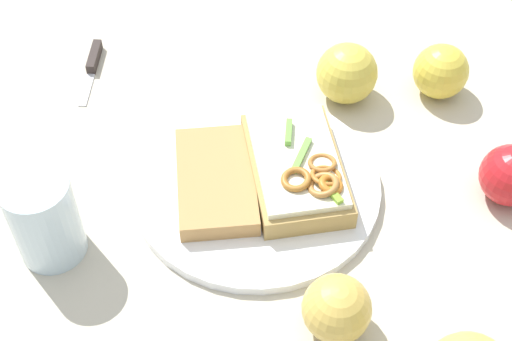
{
  "coord_description": "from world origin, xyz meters",
  "views": [
    {
      "loc": [
        -0.37,
        0.41,
        0.67
      ],
      "look_at": [
        0.0,
        0.0,
        0.03
      ],
      "focal_mm": 51.94,
      "sensor_mm": 36.0,
      "label": 1
    }
  ],
  "objects_px": {
    "apple_1": "(337,309)",
    "apple_4": "(347,73)",
    "apple_2": "(441,71)",
    "bread_slice_side": "(216,181)",
    "knife": "(93,64)",
    "plate": "(256,185)",
    "sandwich": "(297,168)",
    "drinking_glass": "(44,218)",
    "apple_0": "(511,175)"
  },
  "relations": [
    {
      "from": "knife",
      "to": "drinking_glass",
      "type": "bearing_deg",
      "value": 2.68
    },
    {
      "from": "apple_1",
      "to": "apple_2",
      "type": "xyz_separation_m",
      "value": [
        0.11,
        -0.36,
        0.0
      ]
    },
    {
      "from": "sandwich",
      "to": "apple_1",
      "type": "height_order",
      "value": "apple_1"
    },
    {
      "from": "plate",
      "to": "apple_2",
      "type": "xyz_separation_m",
      "value": [
        -0.07,
        -0.28,
        0.03
      ]
    },
    {
      "from": "plate",
      "to": "apple_0",
      "type": "relative_size",
      "value": 4.08
    },
    {
      "from": "plate",
      "to": "apple_4",
      "type": "distance_m",
      "value": 0.2
    },
    {
      "from": "sandwich",
      "to": "apple_0",
      "type": "height_order",
      "value": "apple_0"
    },
    {
      "from": "sandwich",
      "to": "apple_2",
      "type": "height_order",
      "value": "apple_2"
    },
    {
      "from": "bread_slice_side",
      "to": "drinking_glass",
      "type": "height_order",
      "value": "drinking_glass"
    },
    {
      "from": "plate",
      "to": "apple_1",
      "type": "height_order",
      "value": "apple_1"
    },
    {
      "from": "plate",
      "to": "sandwich",
      "type": "xyz_separation_m",
      "value": [
        -0.03,
        -0.04,
        0.02
      ]
    },
    {
      "from": "bread_slice_side",
      "to": "apple_4",
      "type": "bearing_deg",
      "value": 129.87
    },
    {
      "from": "plate",
      "to": "bread_slice_side",
      "type": "distance_m",
      "value": 0.05
    },
    {
      "from": "plate",
      "to": "bread_slice_side",
      "type": "relative_size",
      "value": 1.93
    },
    {
      "from": "sandwich",
      "to": "bread_slice_side",
      "type": "bearing_deg",
      "value": -91.38
    },
    {
      "from": "bread_slice_side",
      "to": "apple_2",
      "type": "relative_size",
      "value": 2.1
    },
    {
      "from": "apple_2",
      "to": "drinking_glass",
      "type": "distance_m",
      "value": 0.52
    },
    {
      "from": "plate",
      "to": "apple_0",
      "type": "height_order",
      "value": "apple_0"
    },
    {
      "from": "sandwich",
      "to": "apple_1",
      "type": "relative_size",
      "value": 2.81
    },
    {
      "from": "bread_slice_side",
      "to": "apple_1",
      "type": "xyz_separation_m",
      "value": [
        -0.21,
        0.04,
        0.01
      ]
    },
    {
      "from": "plate",
      "to": "apple_0",
      "type": "bearing_deg",
      "value": -139.95
    },
    {
      "from": "plate",
      "to": "apple_2",
      "type": "distance_m",
      "value": 0.29
    },
    {
      "from": "apple_0",
      "to": "apple_4",
      "type": "relative_size",
      "value": 0.91
    },
    {
      "from": "sandwich",
      "to": "apple_2",
      "type": "xyz_separation_m",
      "value": [
        -0.03,
        -0.25,
        0.0
      ]
    },
    {
      "from": "apple_4",
      "to": "drinking_glass",
      "type": "bearing_deg",
      "value": 77.59
    },
    {
      "from": "knife",
      "to": "sandwich",
      "type": "bearing_deg",
      "value": 54.83
    },
    {
      "from": "bread_slice_side",
      "to": "drinking_glass",
      "type": "relative_size",
      "value": 1.39
    },
    {
      "from": "apple_2",
      "to": "drinking_glass",
      "type": "height_order",
      "value": "drinking_glass"
    },
    {
      "from": "plate",
      "to": "apple_4",
      "type": "bearing_deg",
      "value": -84.39
    },
    {
      "from": "apple_0",
      "to": "drinking_glass",
      "type": "bearing_deg",
      "value": 50.3
    },
    {
      "from": "plate",
      "to": "drinking_glass",
      "type": "height_order",
      "value": "drinking_glass"
    },
    {
      "from": "drinking_glass",
      "to": "knife",
      "type": "bearing_deg",
      "value": -47.98
    },
    {
      "from": "apple_1",
      "to": "apple_4",
      "type": "height_order",
      "value": "apple_4"
    },
    {
      "from": "apple_0",
      "to": "apple_4",
      "type": "height_order",
      "value": "apple_4"
    },
    {
      "from": "apple_4",
      "to": "drinking_glass",
      "type": "xyz_separation_m",
      "value": [
        0.09,
        0.4,
        0.01
      ]
    },
    {
      "from": "apple_2",
      "to": "apple_4",
      "type": "bearing_deg",
      "value": 45.71
    },
    {
      "from": "bread_slice_side",
      "to": "knife",
      "type": "height_order",
      "value": "bread_slice_side"
    },
    {
      "from": "apple_4",
      "to": "plate",
      "type": "bearing_deg",
      "value": 95.61
    },
    {
      "from": "bread_slice_side",
      "to": "knife",
      "type": "bearing_deg",
      "value": -147.31
    },
    {
      "from": "sandwich",
      "to": "drinking_glass",
      "type": "height_order",
      "value": "drinking_glass"
    },
    {
      "from": "sandwich",
      "to": "drinking_glass",
      "type": "xyz_separation_m",
      "value": [
        0.14,
        0.25,
        0.02
      ]
    },
    {
      "from": "apple_2",
      "to": "knife",
      "type": "height_order",
      "value": "apple_2"
    },
    {
      "from": "bread_slice_side",
      "to": "apple_4",
      "type": "height_order",
      "value": "apple_4"
    },
    {
      "from": "plate",
      "to": "bread_slice_side",
      "type": "height_order",
      "value": "bread_slice_side"
    },
    {
      "from": "apple_2",
      "to": "knife",
      "type": "relative_size",
      "value": 0.73
    },
    {
      "from": "apple_1",
      "to": "drinking_glass",
      "type": "height_order",
      "value": "drinking_glass"
    },
    {
      "from": "bread_slice_side",
      "to": "apple_2",
      "type": "xyz_separation_m",
      "value": [
        -0.09,
        -0.32,
        0.01
      ]
    },
    {
      "from": "bread_slice_side",
      "to": "plate",
      "type": "bearing_deg",
      "value": 93.76
    },
    {
      "from": "bread_slice_side",
      "to": "knife",
      "type": "distance_m",
      "value": 0.28
    },
    {
      "from": "apple_1",
      "to": "apple_4",
      "type": "xyz_separation_m",
      "value": [
        0.2,
        -0.27,
        0.0
      ]
    }
  ]
}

